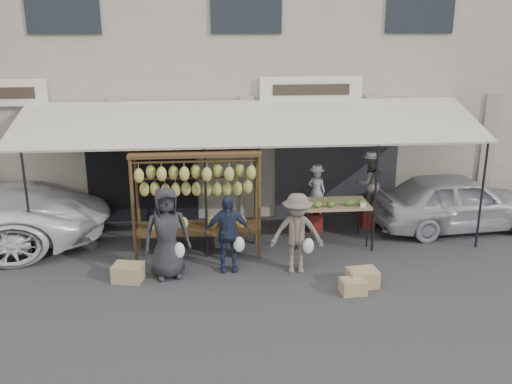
% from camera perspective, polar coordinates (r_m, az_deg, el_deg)
% --- Properties ---
extents(ground_plane, '(90.00, 90.00, 0.00)m').
position_cam_1_polar(ground_plane, '(10.99, 0.44, -8.68)').
color(ground_plane, '#2D2D30').
extents(shophouse, '(24.00, 6.15, 7.30)m').
position_cam_1_polar(shophouse, '(16.39, -1.73, 13.23)').
color(shophouse, '#A69B8C').
rests_on(shophouse, ground_plane).
extents(awning, '(10.00, 2.35, 2.92)m').
position_cam_1_polar(awning, '(12.35, -0.50, 6.86)').
color(awning, '#BCB5A2').
rests_on(awning, ground_plane).
extents(banana_rack, '(2.60, 0.90, 2.24)m').
position_cam_1_polar(banana_rack, '(11.60, -6.00, 0.97)').
color(banana_rack, '#4A311B').
rests_on(banana_rack, ground_plane).
extents(produce_table, '(1.70, 0.90, 1.04)m').
position_cam_1_polar(produce_table, '(12.46, 7.38, -1.30)').
color(produce_table, tan).
rests_on(produce_table, ground_plane).
extents(vendor_left, '(0.45, 0.36, 1.08)m').
position_cam_1_polar(vendor_left, '(13.09, 6.06, 0.06)').
color(vendor_left, '#9D9DA6').
rests_on(vendor_left, stool_left).
extents(vendor_right, '(0.69, 0.56, 1.32)m').
position_cam_1_polar(vendor_right, '(13.44, 11.29, 0.86)').
color(vendor_right, '#5E5652').
rests_on(vendor_right, stool_right).
extents(customer_left, '(0.98, 0.75, 1.78)m').
position_cam_1_polar(customer_left, '(10.87, -8.91, -4.07)').
color(customer_left, '#27272A').
rests_on(customer_left, ground_plane).
extents(customer_mid, '(0.92, 0.41, 1.54)m').
position_cam_1_polar(customer_mid, '(11.07, -2.88, -4.13)').
color(customer_mid, '#252E47').
rests_on(customer_mid, ground_plane).
extents(customer_right, '(1.08, 0.69, 1.60)m').
position_cam_1_polar(customer_right, '(11.00, 4.11, -4.14)').
color(customer_right, '#675A50').
rests_on(customer_right, ground_plane).
extents(stool_left, '(0.32, 0.32, 0.41)m').
position_cam_1_polar(stool_left, '(13.33, 5.96, -3.01)').
color(stool_left, maroon).
rests_on(stool_left, ground_plane).
extents(stool_right, '(0.34, 0.34, 0.42)m').
position_cam_1_polar(stool_right, '(13.71, 11.08, -2.64)').
color(stool_right, maroon).
rests_on(stool_right, ground_plane).
extents(crate_near_a, '(0.47, 0.38, 0.27)m').
position_cam_1_polar(crate_near_a, '(10.55, 9.69, -9.30)').
color(crate_near_a, tan).
rests_on(crate_near_a, ground_plane).
extents(crate_near_b, '(0.58, 0.46, 0.32)m').
position_cam_1_polar(crate_near_b, '(10.84, 10.60, -8.43)').
color(crate_near_b, tan).
rests_on(crate_near_b, ground_plane).
extents(crate_far, '(0.62, 0.52, 0.33)m').
position_cam_1_polar(crate_far, '(11.12, -12.66, -7.86)').
color(crate_far, tan).
rests_on(crate_far, ground_plane).
extents(sedan, '(4.06, 1.94, 1.34)m').
position_cam_1_polar(sedan, '(14.04, 19.49, -0.88)').
color(sedan, '#AFAEB4').
rests_on(sedan, ground_plane).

